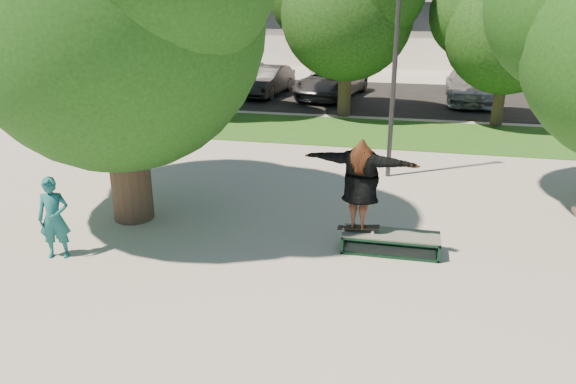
% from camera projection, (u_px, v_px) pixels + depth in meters
% --- Properties ---
extents(ground, '(120.00, 120.00, 0.00)m').
position_uv_depth(ground, '(320.00, 257.00, 10.34)').
color(ground, gray).
rests_on(ground, ground).
extents(grass_strip, '(30.00, 4.00, 0.02)m').
position_uv_depth(grass_strip, '(394.00, 134.00, 18.85)').
color(grass_strip, '#1D4F16').
rests_on(grass_strip, ground).
extents(asphalt_strip, '(40.00, 8.00, 0.01)m').
position_uv_depth(asphalt_strip, '(377.00, 97.00, 25.01)').
color(asphalt_strip, black).
rests_on(asphalt_strip, ground).
extents(tree_left, '(6.96, 5.95, 7.12)m').
position_uv_depth(tree_left, '(110.00, 1.00, 10.65)').
color(tree_left, '#38281E').
rests_on(tree_left, ground).
extents(bg_tree_left, '(5.28, 4.51, 5.77)m').
position_uv_depth(bg_tree_left, '(192.00, 13.00, 20.49)').
color(bg_tree_left, '#38281E').
rests_on(bg_tree_left, ground).
extents(bg_tree_mid, '(5.76, 4.92, 6.24)m').
position_uv_depth(bg_tree_mid, '(346.00, 5.00, 20.23)').
color(bg_tree_mid, '#38281E').
rests_on(bg_tree_mid, ground).
extents(bg_tree_right, '(5.04, 4.31, 5.43)m').
position_uv_depth(bg_tree_right, '(506.00, 23.00, 18.86)').
color(bg_tree_right, '#38281E').
rests_on(bg_tree_right, ground).
extents(lamppost, '(0.25, 0.15, 6.11)m').
position_uv_depth(lamppost, '(396.00, 53.00, 13.63)').
color(lamppost, '#2D2D30').
rests_on(lamppost, ground).
extents(grind_box, '(1.80, 0.60, 0.38)m').
position_uv_depth(grind_box, '(390.00, 243.00, 10.49)').
color(grind_box, black).
rests_on(grind_box, ground).
extents(skater_rig, '(2.16, 0.89, 1.79)m').
position_uv_depth(skater_rig, '(361.00, 184.00, 10.22)').
color(skater_rig, white).
rests_on(skater_rig, grind_box).
extents(bystander, '(0.64, 0.51, 1.53)m').
position_uv_depth(bystander, '(54.00, 218.00, 10.11)').
color(bystander, '#185A5B').
rests_on(bystander, ground).
extents(car_silver_a, '(2.13, 4.21, 1.37)m').
position_uv_depth(car_silver_a, '(246.00, 76.00, 26.35)').
color(car_silver_a, '#BABABF').
rests_on(car_silver_a, asphalt_strip).
extents(car_dark, '(1.87, 4.07, 1.29)m').
position_uv_depth(car_dark, '(267.00, 81.00, 25.23)').
color(car_dark, black).
rests_on(car_dark, asphalt_strip).
extents(car_grey, '(3.08, 5.21, 1.36)m').
position_uv_depth(car_grey, '(331.00, 82.00, 24.83)').
color(car_grey, '#4F4F53').
rests_on(car_grey, asphalt_strip).
extents(car_silver_b, '(2.11, 4.94, 1.42)m').
position_uv_depth(car_silver_b, '(471.00, 85.00, 23.87)').
color(car_silver_b, '#A0A0A5').
rests_on(car_silver_b, asphalt_strip).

